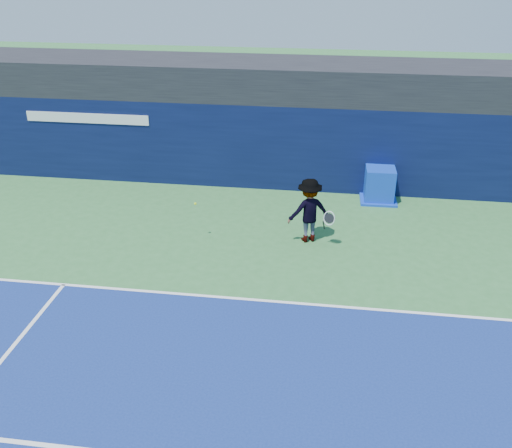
{
  "coord_description": "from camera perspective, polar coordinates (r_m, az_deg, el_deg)",
  "views": [
    {
      "loc": [
        1.66,
        -8.64,
        7.96
      ],
      "look_at": [
        -0.3,
        5.2,
        1.0
      ],
      "focal_mm": 40.0,
      "sensor_mm": 36.0,
      "label": 1
    }
  ],
  "objects": [
    {
      "name": "ground",
      "position": [
        11.86,
        -2.18,
        -15.69
      ],
      "size": [
        80.0,
        80.0,
        0.0
      ],
      "primitive_type": "plane",
      "color": "#326F36",
      "rests_on": "ground"
    },
    {
      "name": "back_wall_assembly",
      "position": [
        20.27,
        2.94,
        7.85
      ],
      "size": [
        36.0,
        1.03,
        3.0
      ],
      "color": "#091034",
      "rests_on": "ground"
    },
    {
      "name": "equipment_cart",
      "position": [
        19.78,
        12.22,
        3.78
      ],
      "size": [
        1.24,
        1.24,
        1.16
      ],
      "color": "#0C32B2",
      "rests_on": "ground"
    },
    {
      "name": "baseline",
      "position": [
        14.19,
        -0.06,
        -7.6
      ],
      "size": [
        24.0,
        0.1,
        0.01
      ],
      "primitive_type": "cube",
      "color": "white",
      "rests_on": "ground"
    },
    {
      "name": "stadium_band",
      "position": [
        20.67,
        3.36,
        14.25
      ],
      "size": [
        36.0,
        3.0,
        1.2
      ],
      "primitive_type": "cube",
      "color": "black",
      "rests_on": "back_wall_assembly"
    },
    {
      "name": "tennis_player",
      "position": [
        16.55,
        5.33,
        1.36
      ],
      "size": [
        1.48,
        1.15,
        1.94
      ],
      "color": "silver",
      "rests_on": "ground"
    },
    {
      "name": "tennis_ball",
      "position": [
        16.61,
        -6.09,
        2.04
      ],
      "size": [
        0.08,
        0.08,
        0.08
      ],
      "color": "#BBD317",
      "rests_on": "ground"
    }
  ]
}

